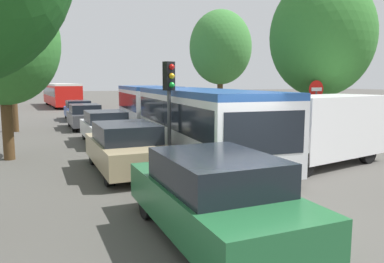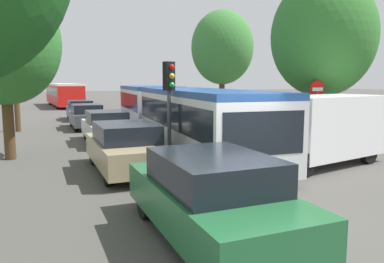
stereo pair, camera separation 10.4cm
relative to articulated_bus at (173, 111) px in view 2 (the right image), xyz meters
name	(u,v)px [view 2 (the right image)]	position (x,y,z in m)	size (l,w,h in m)	color
ground_plane	(263,214)	(-1.36, -9.50, -1.44)	(200.00, 200.00, 0.00)	#4F4C47
articulated_bus	(173,111)	(0.00, 0.00, 0.00)	(3.72, 16.95, 2.50)	silver
city_bus_rear	(64,93)	(-3.02, 27.76, 0.01)	(3.36, 11.78, 2.50)	red
queued_car_green	(211,196)	(-2.91, -10.21, -0.66)	(1.90, 4.45, 1.55)	#236638
queued_car_tan	(126,147)	(-3.22, -4.70, -0.67)	(1.87, 4.38, 1.52)	tan
queued_car_white	(106,127)	(-2.84, 1.12, -0.71)	(1.78, 4.18, 1.45)	white
queued_car_graphite	(87,116)	(-3.05, 6.84, -0.71)	(1.76, 4.13, 1.44)	#47474C
queued_car_blue	(80,110)	(-2.86, 12.21, -0.73)	(1.71, 4.02, 1.39)	#284799
white_van	(322,128)	(3.10, -6.14, -0.20)	(5.29, 2.91, 2.31)	white
traffic_light	(169,90)	(-1.79, -4.68, 1.06)	(0.38, 0.40, 3.40)	#56595E
no_entry_sign	(317,104)	(4.57, -4.11, 0.44)	(0.70, 0.08, 2.82)	#56595E
direction_sign_post	(320,86)	(5.54, -3.14, 1.13)	(0.22, 1.40, 3.60)	#56595E
tree_left_mid	(3,43)	(-6.67, -1.26, 2.67)	(3.87, 3.87, 6.30)	#51381E
tree_left_far	(13,41)	(-6.77, 6.81, 3.48)	(3.34, 3.34, 6.75)	#51381E
tree_right_near	(323,37)	(5.72, -2.99, 3.23)	(4.39, 4.39, 7.24)	#51381E
tree_right_mid	(222,49)	(6.01, 7.02, 3.46)	(4.19, 4.19, 7.52)	#51381E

